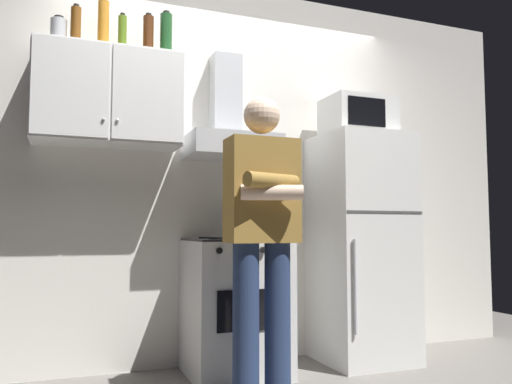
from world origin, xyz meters
The scene contains 14 objects.
back_wall_tiled centered at (0.00, 0.60, 1.35)m, with size 4.80×0.10×2.70m, color silver.
upper_cabinet centered at (-0.85, 0.37, 1.75)m, with size 0.90×0.37×0.60m.
stove_oven centered at (-0.05, 0.25, 0.43)m, with size 0.60×0.62×0.87m.
range_hood centered at (-0.05, 0.38, 1.60)m, with size 0.60×0.44×0.75m.
refrigerator centered at (0.90, 0.25, 0.80)m, with size 0.60×0.62×1.60m.
microwave centered at (0.90, 0.27, 1.74)m, with size 0.48×0.37×0.28m.
person_standing centered at (-0.10, -0.36, 0.90)m, with size 0.38×0.33×1.64m.
cooking_pot centered at (0.08, 0.13, 0.93)m, with size 0.30×0.20×0.11m.
bottle_wine_green centered at (-0.50, 0.36, 2.20)m, with size 0.08×0.08×0.30m.
bottle_rum_dark centered at (-0.61, 0.35, 2.18)m, with size 0.07×0.07×0.27m.
bottle_olive_oil centered at (-0.77, 0.41, 2.18)m, with size 0.06×0.06×0.27m.
bottle_liquor_amber centered at (-0.89, 0.37, 2.21)m, with size 0.07×0.07×0.33m.
bottle_beer_brown centered at (-1.06, 0.35, 2.17)m, with size 0.06×0.06×0.26m.
bottle_canister_steel centered at (-1.15, 0.40, 2.14)m, with size 0.10×0.10×0.19m.
Camera 1 is at (-1.10, -2.88, 0.91)m, focal length 35.64 mm.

